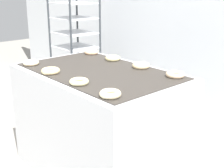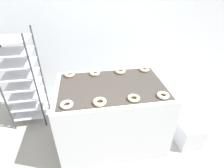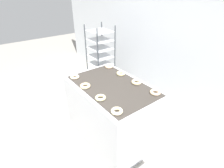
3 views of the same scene
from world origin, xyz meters
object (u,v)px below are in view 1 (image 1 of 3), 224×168
object	(u,v)px
donut_far_left	(91,52)
donut_far_right	(175,74)
donut_near_right	(110,94)
donut_far_midright	(141,65)
donut_near_midleft	(51,71)
baking_rack_cart	(75,54)
donut_near_left	(31,63)
fryer_machine	(99,123)
donut_near_midright	(79,82)
donut_far_midleft	(113,58)

from	to	relation	value
donut_far_left	donut_far_right	world-z (taller)	donut_far_left
donut_near_right	donut_far_midright	world-z (taller)	donut_far_midright
donut_far_left	donut_far_right	size ratio (longest dim) A/B	1.00
donut_near_midleft	donut_far_right	size ratio (longest dim) A/B	1.03
donut_far_left	donut_far_midright	size ratio (longest dim) A/B	0.96
baking_rack_cart	donut_far_midright	size ratio (longest dim) A/B	10.26
baking_rack_cart	donut_near_left	world-z (taller)	baking_rack_cart
fryer_machine	donut_far_right	size ratio (longest dim) A/B	9.86
fryer_machine	donut_near_midleft	bearing A→B (deg)	-119.37
donut_near_midright	donut_far_left	size ratio (longest dim) A/B	0.98
fryer_machine	donut_near_left	distance (m)	0.81
donut_near_left	donut_near_right	distance (m)	1.08
donut_far_midleft	donut_far_right	size ratio (longest dim) A/B	0.98
donut_near_midright	donut_far_right	xyz separation A→B (m)	(0.34, 0.66, 0.00)
donut_far_left	donut_near_midleft	bearing A→B (deg)	-62.93
fryer_machine	donut_near_midleft	xyz separation A→B (m)	(-0.19, -0.34, 0.50)
donut_near_midleft	donut_far_midleft	world-z (taller)	same
donut_near_left	donut_far_left	xyz separation A→B (m)	(0.00, 0.68, 0.00)
donut_near_midright	donut_far_midright	bearing A→B (deg)	91.46
donut_far_midright	donut_far_left	bearing A→B (deg)	178.53
baking_rack_cart	donut_near_midright	distance (m)	1.80
donut_near_left	donut_far_midright	xyz separation A→B (m)	(0.72, 0.66, 0.00)
donut_far_midleft	donut_far_midright	distance (m)	0.37
donut_far_midright	donut_near_left	bearing A→B (deg)	-137.49
fryer_machine	donut_far_left	size ratio (longest dim) A/B	9.89
donut_far_left	donut_far_midleft	xyz separation A→B (m)	(0.35, -0.02, -0.00)
donut_far_midright	donut_far_right	xyz separation A→B (m)	(0.36, 0.00, -0.00)
donut_near_midright	fryer_machine	bearing A→B (deg)	119.83
fryer_machine	donut_far_midright	bearing A→B (deg)	61.99
fryer_machine	donut_near_left	world-z (taller)	donut_near_left
donut_near_left	donut_near_midright	size ratio (longest dim) A/B	1.00
donut_near_midleft	donut_far_midright	world-z (taller)	same
donut_near_midright	donut_near_right	size ratio (longest dim) A/B	0.99
donut_near_right	baking_rack_cart	bearing A→B (deg)	151.37
baking_rack_cart	donut_near_midright	world-z (taller)	baking_rack_cart
donut_near_left	donut_near_midright	bearing A→B (deg)	-0.23
donut_near_midleft	donut_far_left	bearing A→B (deg)	117.07
donut_near_left	donut_far_midleft	world-z (taller)	donut_far_midleft
baking_rack_cart	donut_far_midright	bearing A→B (deg)	-12.83
donut_near_left	donut_far_midleft	xyz separation A→B (m)	(0.35, 0.66, 0.00)
donut_near_left	donut_near_midright	distance (m)	0.73
donut_near_midright	baking_rack_cart	bearing A→B (deg)	146.16
donut_far_midleft	donut_far_right	bearing A→B (deg)	0.13
fryer_machine	donut_far_left	distance (m)	0.82
fryer_machine	baking_rack_cart	size ratio (longest dim) A/B	0.93
donut_near_midleft	donut_near_midright	bearing A→B (deg)	1.09
fryer_machine	donut_near_midright	bearing A→B (deg)	-60.17
donut_near_midleft	donut_far_right	world-z (taller)	donut_near_midleft
fryer_machine	donut_far_midright	world-z (taller)	donut_far_midright
baking_rack_cart	donut_near_right	world-z (taller)	baking_rack_cart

